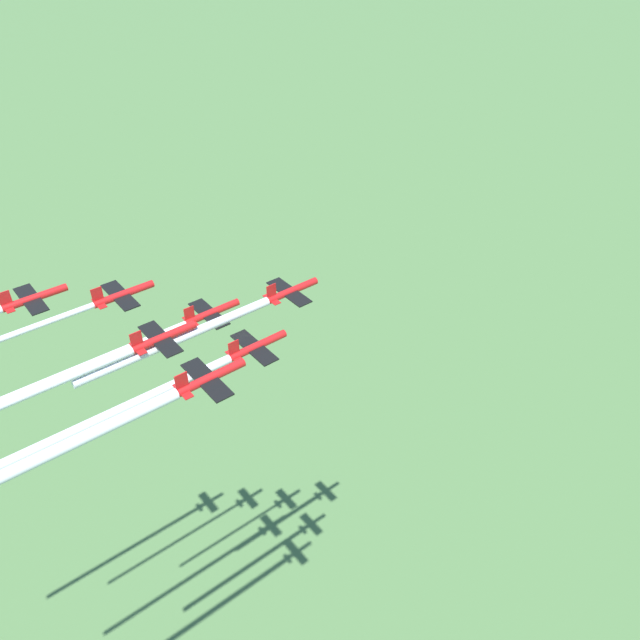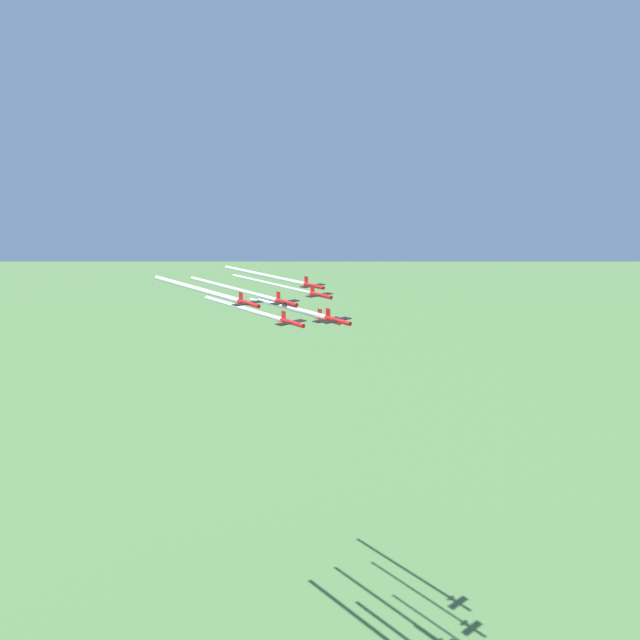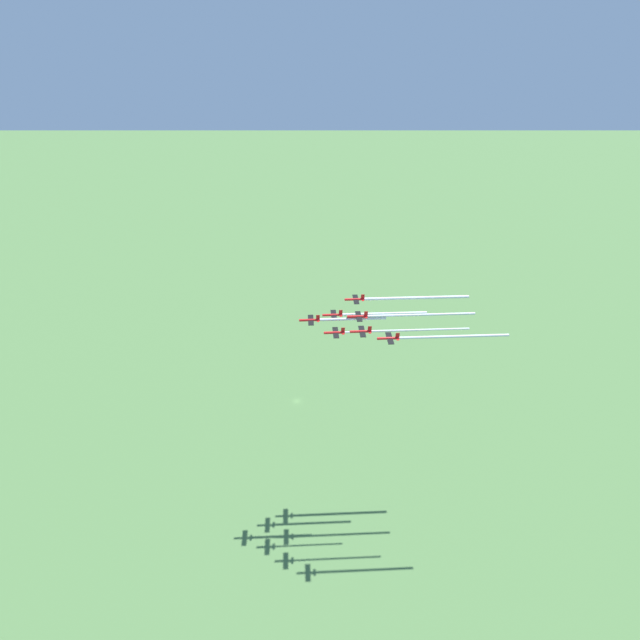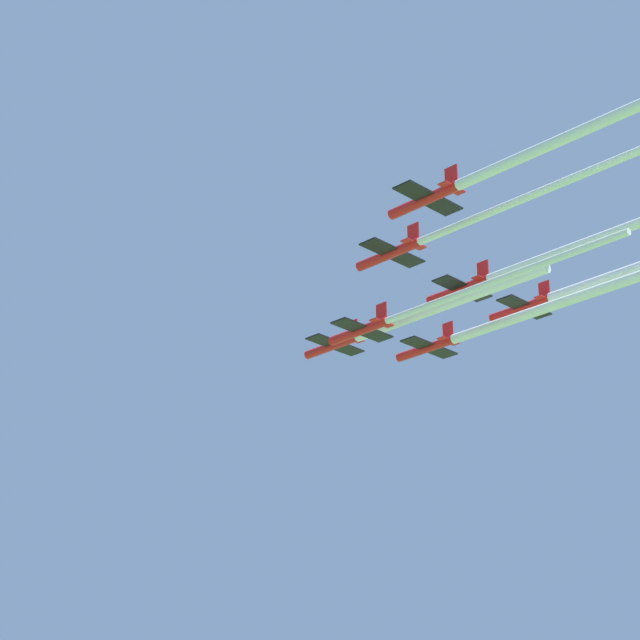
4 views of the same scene
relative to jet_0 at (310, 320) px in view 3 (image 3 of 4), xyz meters
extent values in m
plane|color=#4C723D|center=(51.49, -40.32, -105.65)|extent=(3000.00, 3000.00, 0.00)
cylinder|color=red|center=(0.26, 0.26, -0.04)|extent=(7.20, 7.17, 1.11)
cube|color=black|center=(-0.17, -0.17, -0.04)|extent=(7.67, 7.70, 0.18)
cube|color=red|center=(-2.38, -2.37, 1.34)|extent=(1.24, 1.23, 2.21)
cube|color=red|center=(-2.38, -2.37, -0.04)|extent=(3.05, 3.06, 0.12)
cylinder|color=red|center=(-11.53, -2.76, -2.81)|extent=(7.20, 7.17, 1.11)
cube|color=black|center=(-11.96, -3.18, -2.81)|extent=(7.67, 7.70, 0.18)
cube|color=red|center=(-14.17, -5.38, -1.42)|extent=(1.24, 1.23, 2.21)
cube|color=red|center=(-14.17, -5.38, -2.81)|extent=(3.05, 3.06, 0.12)
cylinder|color=red|center=(-2.83, -11.51, -1.60)|extent=(7.20, 7.17, 1.11)
cube|color=black|center=(-3.26, -11.94, -1.60)|extent=(7.67, 7.70, 0.18)
cube|color=red|center=(-5.48, -14.13, -0.21)|extent=(1.24, 1.23, 2.21)
cube|color=red|center=(-5.48, -14.13, -1.60)|extent=(3.05, 3.06, 0.12)
cylinder|color=red|center=(-23.31, -5.77, 1.65)|extent=(7.20, 7.17, 1.11)
cube|color=black|center=(-23.74, -6.20, 1.65)|extent=(7.67, 7.70, 0.18)
cube|color=red|center=(-25.96, -8.40, 3.03)|extent=(1.24, 1.23, 2.21)
cube|color=red|center=(-25.96, -8.40, 1.65)|extent=(3.05, 3.06, 0.12)
cylinder|color=red|center=(-14.62, -14.52, 1.22)|extent=(7.20, 7.17, 1.11)
cube|color=black|center=(-15.05, -14.95, 1.22)|extent=(7.67, 7.70, 0.18)
cube|color=red|center=(-17.26, -17.15, 2.60)|extent=(1.24, 1.23, 2.21)
cube|color=red|center=(-17.26, -17.15, 1.22)|extent=(3.05, 3.06, 0.12)
cylinder|color=red|center=(-5.93, -23.28, 2.61)|extent=(7.20, 7.17, 1.11)
cube|color=black|center=(-6.36, -23.70, 2.61)|extent=(7.67, 7.70, 0.18)
cube|color=red|center=(-8.57, -25.90, 3.99)|extent=(1.24, 1.23, 2.21)
cube|color=red|center=(-8.57, -25.90, 2.61)|extent=(3.05, 3.06, 0.12)
cylinder|color=red|center=(-35.10, -8.79, 2.16)|extent=(7.20, 7.17, 1.11)
cube|color=black|center=(-35.53, -9.21, 2.16)|extent=(7.67, 7.70, 0.18)
cube|color=red|center=(-37.74, -11.41, 3.54)|extent=(1.24, 1.23, 2.21)
cube|color=red|center=(-37.74, -11.41, 2.16)|extent=(3.05, 3.06, 0.12)
cylinder|color=white|center=(-13.27, -13.18, -0.04)|extent=(21.54, 21.41, 1.29)
cylinder|color=white|center=(-26.30, -17.43, -2.81)|extent=(23.66, 23.51, 0.78)
cylinder|color=white|center=(-19.64, -28.20, -1.60)|extent=(28.03, 27.85, 1.21)
cylinder|color=white|center=(-41.15, -23.49, 1.65)|extent=(29.85, 29.66, 0.84)
cylinder|color=white|center=(-34.70, -34.47, 1.22)|extent=(34.51, 34.30, 1.10)
cylinder|color=white|center=(-26.27, -43.48, 2.61)|extent=(35.23, 35.01, 1.38)
cylinder|color=white|center=(-54.35, -27.91, 2.16)|extent=(32.86, 32.65, 1.11)
camera|label=1|loc=(12.85, -77.18, 51.30)|focal=35.00mm
camera|label=2|loc=(150.94, 7.46, 36.29)|focal=35.00mm
camera|label=3|loc=(-125.60, 132.60, 118.24)|focal=28.00mm
camera|label=4|loc=(-148.82, 2.45, -59.13)|focal=70.00mm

